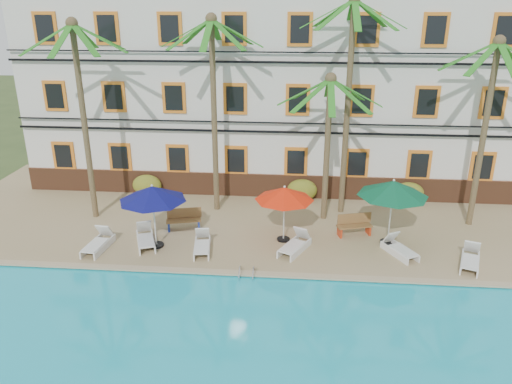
# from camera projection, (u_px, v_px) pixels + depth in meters

# --- Properties ---
(ground) EXTENTS (100.00, 100.00, 0.00)m
(ground) POSITION_uv_depth(u_px,v_px,m) (253.00, 268.00, 19.27)
(ground) COLOR #384C23
(ground) RESTS_ON ground
(pool_deck) EXTENTS (30.00, 12.00, 0.25)m
(pool_deck) POSITION_uv_depth(u_px,v_px,m) (263.00, 214.00, 23.88)
(pool_deck) COLOR tan
(pool_deck) RESTS_ON ground
(pool_coping) EXTENTS (30.00, 0.35, 0.06)m
(pool_coping) POSITION_uv_depth(u_px,v_px,m) (251.00, 274.00, 18.33)
(pool_coping) COLOR tan
(pool_coping) RESTS_ON pool_deck
(hotel_building) EXTENTS (25.40, 6.44, 10.22)m
(hotel_building) POSITION_uv_depth(u_px,v_px,m) (270.00, 87.00, 26.62)
(hotel_building) COLOR silver
(hotel_building) RESTS_ON pool_deck
(palm_a) EXTENTS (4.44, 4.44, 8.81)m
(palm_a) POSITION_uv_depth(u_px,v_px,m) (81.00, 96.00, 21.29)
(palm_a) COLOR brown
(palm_a) RESTS_ON pool_deck
(palm_b) EXTENTS (4.44, 4.44, 8.96)m
(palm_b) POSITION_uv_depth(u_px,v_px,m) (213.00, 91.00, 22.08)
(palm_b) COLOR brown
(palm_b) RESTS_ON pool_deck
(palm_c) EXTENTS (4.44, 4.44, 6.63)m
(palm_c) POSITION_uv_depth(u_px,v_px,m) (328.00, 126.00, 21.54)
(palm_c) COLOR brown
(palm_c) RESTS_ON pool_deck
(palm_d) EXTENTS (4.44, 4.44, 9.74)m
(palm_d) POSITION_uv_depth(u_px,v_px,m) (349.00, 82.00, 21.62)
(palm_d) COLOR brown
(palm_d) RESTS_ON pool_deck
(palm_e) EXTENTS (4.44, 4.44, 8.17)m
(palm_e) POSITION_uv_depth(u_px,v_px,m) (488.00, 109.00, 20.61)
(palm_e) COLOR brown
(palm_e) RESTS_ON pool_deck
(shrub_left) EXTENTS (1.50, 0.90, 1.10)m
(shrub_left) POSITION_uv_depth(u_px,v_px,m) (147.00, 185.00, 25.61)
(shrub_left) COLOR #34621C
(shrub_left) RESTS_ON pool_deck
(shrub_mid) EXTENTS (1.50, 0.90, 1.10)m
(shrub_mid) POSITION_uv_depth(u_px,v_px,m) (302.00, 190.00, 24.97)
(shrub_mid) COLOR #34621C
(shrub_mid) RESTS_ON pool_deck
(shrub_right) EXTENTS (1.50, 0.90, 1.10)m
(shrub_right) POSITION_uv_depth(u_px,v_px,m) (408.00, 193.00, 24.55)
(shrub_right) COLOR #34621C
(shrub_right) RESTS_ON pool_deck
(umbrella_blue) EXTENTS (2.70, 2.70, 2.70)m
(umbrella_blue) POSITION_uv_depth(u_px,v_px,m) (152.00, 194.00, 19.64)
(umbrella_blue) COLOR black
(umbrella_blue) RESTS_ON pool_deck
(umbrella_red) EXTENTS (2.44, 2.44, 2.44)m
(umbrella_red) POSITION_uv_depth(u_px,v_px,m) (284.00, 194.00, 20.22)
(umbrella_red) COLOR black
(umbrella_red) RESTS_ON pool_deck
(umbrella_green) EXTENTS (2.84, 2.84, 2.83)m
(umbrella_green) POSITION_uv_depth(u_px,v_px,m) (393.00, 189.00, 19.82)
(umbrella_green) COLOR black
(umbrella_green) RESTS_ON pool_deck
(lounger_a) EXTENTS (0.83, 1.88, 0.86)m
(lounger_a) POSITION_uv_depth(u_px,v_px,m) (98.00, 243.00, 20.12)
(lounger_a) COLOR silver
(lounger_a) RESTS_ON pool_deck
(lounger_b) EXTENTS (1.27, 1.97, 0.88)m
(lounger_b) POSITION_uv_depth(u_px,v_px,m) (146.00, 238.00, 20.49)
(lounger_b) COLOR silver
(lounger_b) RESTS_ON pool_deck
(lounger_c) EXTENTS (0.86, 1.81, 0.82)m
(lounger_c) POSITION_uv_depth(u_px,v_px,m) (202.00, 245.00, 19.99)
(lounger_c) COLOR silver
(lounger_c) RESTS_ON pool_deck
(lounger_d) EXTENTS (1.39, 1.92, 0.86)m
(lounger_d) POSITION_uv_depth(u_px,v_px,m) (295.00, 245.00, 19.97)
(lounger_d) COLOR silver
(lounger_d) RESTS_ON pool_deck
(lounger_e) EXTENTS (1.35, 1.78, 0.80)m
(lounger_e) POSITION_uv_depth(u_px,v_px,m) (399.00, 248.00, 19.70)
(lounger_e) COLOR silver
(lounger_e) RESTS_ON pool_deck
(lounger_f) EXTENTS (1.18, 1.88, 0.84)m
(lounger_f) POSITION_uv_depth(u_px,v_px,m) (470.00, 259.00, 18.85)
(lounger_f) COLOR silver
(lounger_f) RESTS_ON pool_deck
(bench_left) EXTENTS (1.57, 0.82, 0.93)m
(bench_left) POSITION_uv_depth(u_px,v_px,m) (183.00, 219.00, 21.86)
(bench_left) COLOR olive
(bench_left) RESTS_ON pool_deck
(bench_right) EXTENTS (1.57, 0.87, 0.93)m
(bench_right) POSITION_uv_depth(u_px,v_px,m) (354.00, 224.00, 21.32)
(bench_right) COLOR olive
(bench_right) RESTS_ON pool_deck
(pool_ladder) EXTENTS (0.54, 0.74, 0.74)m
(pool_ladder) POSITION_uv_depth(u_px,v_px,m) (247.00, 276.00, 18.26)
(pool_ladder) COLOR silver
(pool_ladder) RESTS_ON ground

